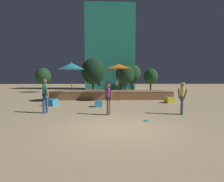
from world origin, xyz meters
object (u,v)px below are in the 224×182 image
person_1 (182,97)px  background_tree_0 (125,74)px  patio_umbrella_0 (71,66)px  background_tree_2 (132,74)px  cube_seat_0 (98,104)px  background_tree_3 (93,71)px  person_0 (45,94)px  frisbee_disc (147,121)px  background_tree_4 (43,76)px  bistro_chair_1 (107,84)px  person_2 (108,99)px  bistro_chair_0 (116,84)px  bistro_chair_3 (99,85)px  cube_seat_1 (52,102)px  background_tree_1 (151,76)px  bistro_chair_2 (131,84)px  cube_seat_2 (169,100)px  patio_umbrella_1 (119,66)px

person_1 → background_tree_0: 17.68m
patio_umbrella_0 → background_tree_2: 15.45m
cube_seat_0 → background_tree_3: size_ratio=0.12×
background_tree_3 → patio_umbrella_0: bearing=-98.6°
person_0 → background_tree_2: (7.57, 18.92, 1.65)m
patio_umbrella_0 → person_1: size_ratio=1.96×
cube_seat_0 → frisbee_disc: size_ratio=2.18×
person_1 → background_tree_4: 20.41m
bistro_chair_1 → background_tree_4: bearing=-52.6°
cube_seat_0 → bistro_chair_1: bistro_chair_1 is taller
cube_seat_0 → background_tree_2: 17.67m
person_2 → person_0: bearing=-78.3°
bistro_chair_0 → bistro_chair_3: (-1.65, -0.59, 0.00)m
bistro_chair_3 → background_tree_3: 6.66m
cube_seat_1 → bistro_chair_1: bearing=52.7°
background_tree_0 → background_tree_2: background_tree_2 is taller
frisbee_disc → person_0: bearing=158.8°
patio_umbrella_0 → background_tree_1: 16.57m
bistro_chair_2 → background_tree_4: background_tree_4 is taller
person_2 → bistro_chair_2: size_ratio=1.80×
background_tree_3 → background_tree_0: bearing=39.8°
person_1 → background_tree_0: (-1.14, 17.57, 1.63)m
person_2 → bistro_chair_0: bearing=-164.7°
person_1 → cube_seat_0: bearing=81.8°
cube_seat_0 → cube_seat_2: 5.78m
cube_seat_1 → person_2: (3.95, -3.30, 0.62)m
cube_seat_1 → person_1: person_1 is taller
cube_seat_0 → background_tree_0: 15.45m
background_tree_1 → background_tree_4: background_tree_1 is taller
background_tree_0 → patio_umbrella_1: bearing=-98.8°
cube_seat_0 → cube_seat_1: bearing=169.5°
person_0 → background_tree_1: background_tree_1 is taller
cube_seat_1 → person_2: person_2 is taller
bistro_chair_1 → frisbee_disc: bearing=87.5°
cube_seat_0 → background_tree_1: 18.13m
background_tree_0 → person_1: bearing=-86.3°
bistro_chair_1 → background_tree_1: bearing=-136.5°
person_2 → cube_seat_1: bearing=-108.3°
person_1 → bistro_chair_0: size_ratio=1.88×
bistro_chair_2 → background_tree_2: 12.15m
bistro_chair_3 → frisbee_disc: size_ratio=3.70×
person_0 → bistro_chair_3: 7.28m
person_0 → bistro_chair_1: person_0 is taller
frisbee_disc → background_tree_2: size_ratio=0.06×
person_2 → background_tree_1: background_tree_1 is taller
person_2 → background_tree_3: 14.04m
patio_umbrella_1 → background_tree_2: background_tree_2 is taller
person_0 → cube_seat_0: bearing=166.1°
person_2 → background_tree_1: size_ratio=0.46×
background_tree_2 → bistro_chair_0: bearing=-105.7°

